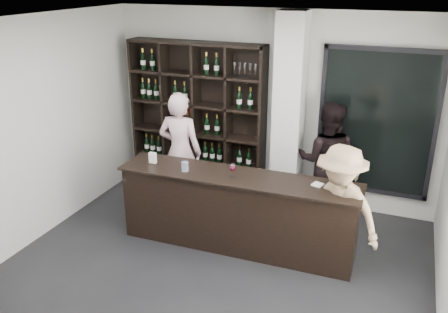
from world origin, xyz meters
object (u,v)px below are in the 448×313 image
at_px(tasting_counter, 237,211).
at_px(wine_shelf, 197,119).
at_px(taster_pink, 180,152).
at_px(taster_black, 326,161).
at_px(customer, 339,211).

bearing_deg(tasting_counter, wine_shelf, 128.74).
xyz_separation_m(taster_pink, taster_black, (2.05, 0.55, -0.04)).
bearing_deg(customer, taster_pink, -178.72).
bearing_deg(taster_pink, taster_black, -168.23).
relative_size(taster_black, customer, 1.07).
xyz_separation_m(wine_shelf, taster_pink, (0.05, -0.72, -0.30)).
relative_size(wine_shelf, taster_black, 1.40).
xyz_separation_m(taster_black, customer, (0.40, -1.37, -0.06)).
bearing_deg(taster_black, customer, 100.19).
xyz_separation_m(wine_shelf, tasting_counter, (1.22, -1.47, -0.69)).
height_order(taster_pink, customer, taster_pink).
xyz_separation_m(wine_shelf, customer, (2.50, -1.54, -0.40)).
distance_m(wine_shelf, taster_black, 2.13).
height_order(tasting_counter, taster_pink, taster_pink).
bearing_deg(tasting_counter, customer, -4.34).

